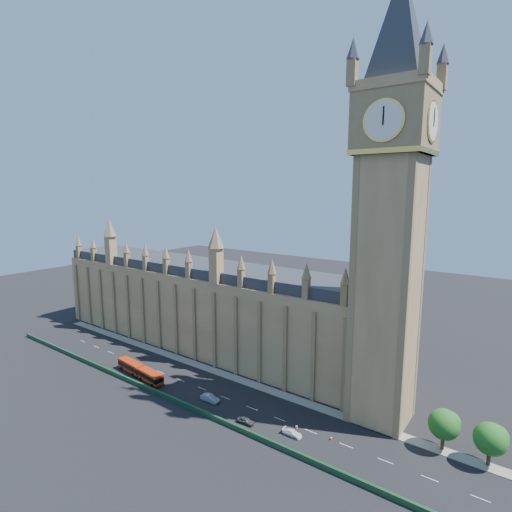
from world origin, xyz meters
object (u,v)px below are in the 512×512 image
Objects in this scene: red_bus at (140,371)px; car_grey at (246,421)px; car_white at (292,433)px; car_silver at (210,398)px.

red_bus is 37.40m from car_grey.
red_bus is 4.71× the size of car_grey.
car_grey is 10.84m from car_white.
car_white is (10.61, 2.21, -0.06)m from car_grey.
car_silver is (-12.90, 2.39, 0.14)m from car_grey.
red_bus is at bearing 90.67° from car_silver.
car_grey reaches higher than car_white.
car_grey is (37.38, -0.63, -0.99)m from red_bus.
red_bus is 24.56m from car_silver.
car_white is at bearing -93.90° from car_silver.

